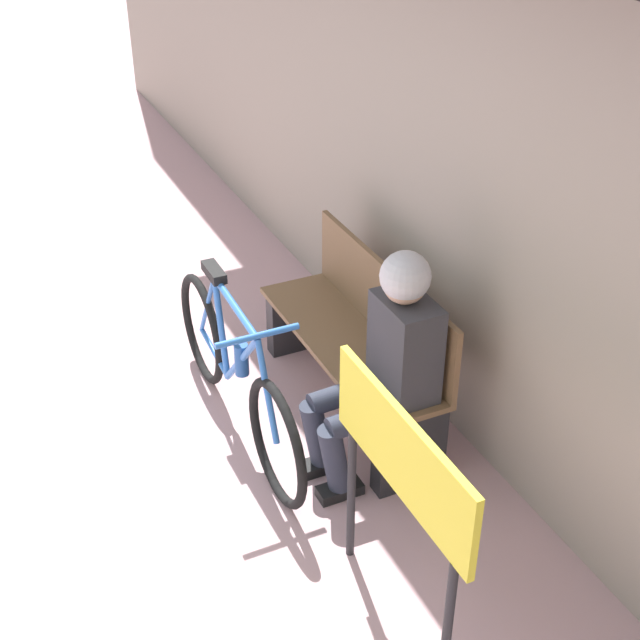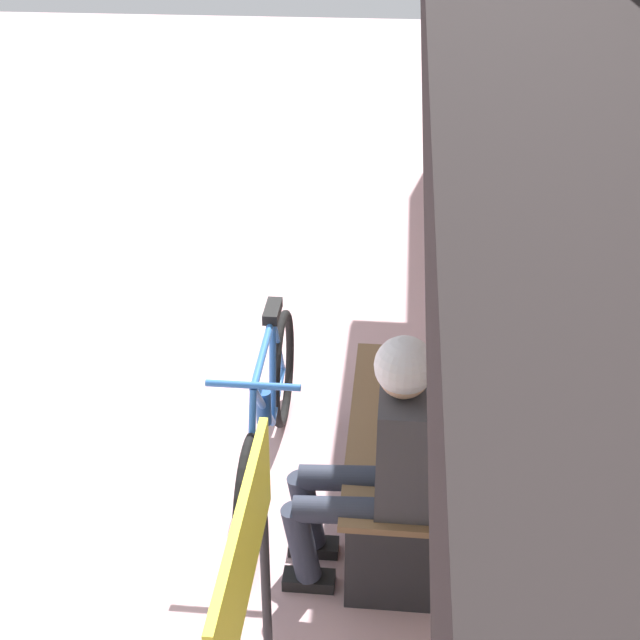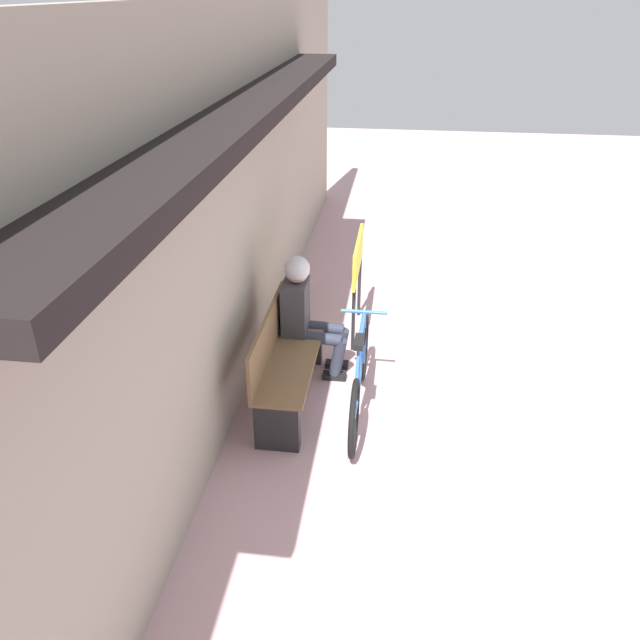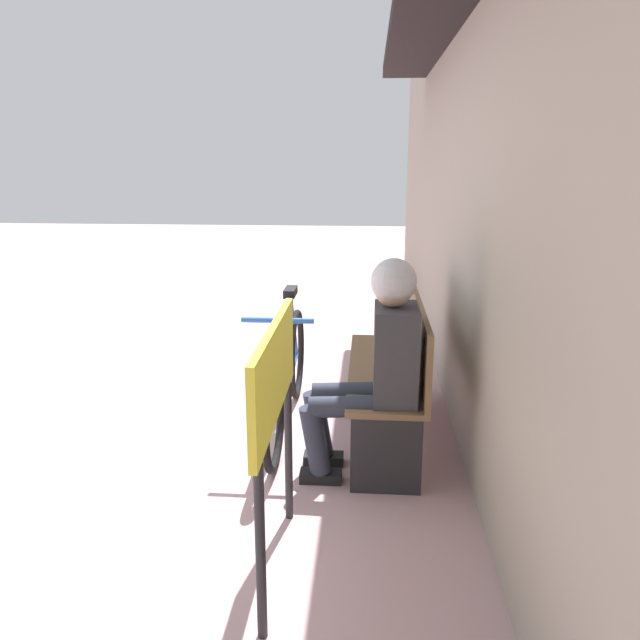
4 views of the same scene
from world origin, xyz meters
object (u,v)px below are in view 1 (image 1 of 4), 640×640
object	(u,v)px
park_bench_near	(357,347)
bicycle	(235,375)
signboard	(401,470)
person_seated	(387,353)

from	to	relation	value
park_bench_near	bicycle	world-z (taller)	bicycle
signboard	park_bench_near	bearing A→B (deg)	158.99
park_bench_near	bicycle	distance (m)	0.65
person_seated	signboard	size ratio (longest dim) A/B	1.12
person_seated	signboard	distance (m)	0.93
bicycle	signboard	distance (m)	1.47
park_bench_near	person_seated	size ratio (longest dim) A/B	1.20
person_seated	signboard	xyz separation A→B (m)	(0.83, -0.41, 0.11)
bicycle	signboard	world-z (taller)	signboard
park_bench_near	bicycle	bearing A→B (deg)	-96.16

